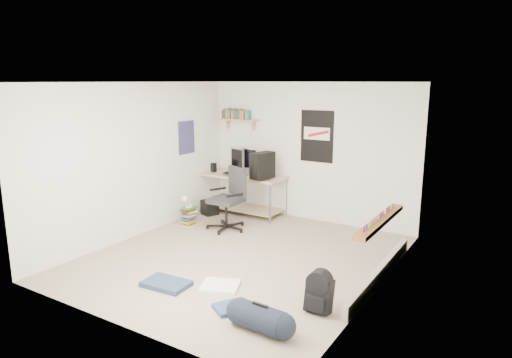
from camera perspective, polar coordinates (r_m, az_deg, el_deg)
The scene contains 26 objects.
floor at distance 6.75m, azimuth -1.91°, elevation -9.76°, with size 4.00×4.50×0.01m, color gray.
ceiling at distance 6.26m, azimuth -2.08°, elevation 12.05°, with size 4.00×4.50×0.01m, color white.
back_wall at distance 8.33m, azimuth 6.68°, elevation 3.35°, with size 4.00×0.01×2.50m, color silver.
left_wall at distance 7.67m, azimuth -14.55°, elevation 2.28°, with size 0.01×4.50×2.50m, color silver.
right_wall at distance 5.56m, azimuth 15.46°, elevation -1.48°, with size 0.01×4.50×2.50m, color silver.
desk at distance 8.85m, azimuth -1.74°, elevation -1.90°, with size 1.75×0.76×0.80m, color tan.
monitor_left at distance 8.67m, azimuth -2.35°, elevation 2.06°, with size 0.36×0.09×0.39m, color #AAAAAF.
monitor_right at distance 8.61m, azimuth -0.86°, elevation 2.02°, with size 0.36×0.09×0.40m, color #97979C.
pc_tower at distance 8.18m, azimuth 0.81°, elevation 1.72°, with size 0.21×0.45×0.47m, color black.
keyboard at distance 8.58m, azimuth -2.76°, elevation 0.67°, with size 0.42×0.15×0.02m, color black.
speaker_left at distance 8.81m, azimuth -5.32°, elevation 1.45°, with size 0.09×0.09×0.17m, color black.
speaker_right at distance 8.36m, azimuth 0.71°, elevation 0.91°, with size 0.09×0.09×0.17m, color black.
office_chair at distance 7.83m, azimuth -3.76°, elevation -2.85°, with size 0.70×0.70×1.08m, color #28272A.
wall_shelf at distance 8.88m, azimuth -2.12°, elevation 7.42°, with size 0.80×0.22×0.24m, color tan.
poster_back_wall at distance 8.20m, azimuth 7.61°, elevation 5.31°, with size 0.62×0.03×0.92m, color black.
poster_left_wall at distance 8.49m, azimuth -8.68°, elevation 5.16°, with size 0.02×0.42×0.60m, color navy.
window at distance 5.81m, azimuth 15.90°, elevation 1.11°, with size 0.10×1.50×1.26m, color brown.
baseboard_heater at distance 6.21m, azimuth 15.21°, elevation -11.31°, with size 0.08×2.50×0.18m, color #B7B2A8.
backpack at distance 5.25m, azimuth 7.90°, elevation -14.18°, with size 0.28×0.23×0.38m, color black.
duffel_bag at distance 4.88m, azimuth 0.51°, elevation -17.02°, with size 0.28×0.28×0.55m, color black.
tshirt at distance 5.85m, azimuth -4.50°, elevation -13.17°, with size 0.46×0.39×0.04m, color white.
jeans_a at distance 5.97m, azimuth -11.15°, elevation -12.73°, with size 0.58×0.37×0.06m, color navy.
jeans_b at distance 5.34m, azimuth -3.01°, elevation -15.71°, with size 0.39×0.29×0.05m, color navy.
book_stack at distance 8.25m, azimuth -8.36°, elevation -4.63°, with size 0.42×0.35×0.29m, color brown.
desk_lamp at distance 8.16m, azimuth -8.39°, elevation -3.14°, with size 0.12×0.20×0.20m, color white.
subwoofer at distance 8.80m, azimuth -5.81°, elevation -3.56°, with size 0.26×0.26×0.29m, color black.
Camera 1 is at (3.49, -5.20, 2.52)m, focal length 32.00 mm.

